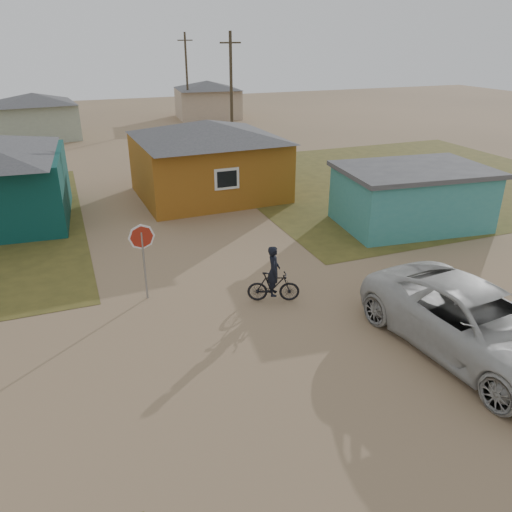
% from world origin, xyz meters
% --- Properties ---
extents(ground, '(120.00, 120.00, 0.00)m').
position_xyz_m(ground, '(0.00, 0.00, 0.00)').
color(ground, '#957756').
extents(grass_ne, '(20.00, 18.00, 0.00)m').
position_xyz_m(grass_ne, '(14.00, 13.00, 0.01)').
color(grass_ne, brown).
rests_on(grass_ne, ground).
extents(house_yellow, '(7.72, 6.76, 3.90)m').
position_xyz_m(house_yellow, '(2.50, 14.00, 2.00)').
color(house_yellow, '#915616').
rests_on(house_yellow, ground).
extents(shed_turquoise, '(6.71, 4.93, 2.60)m').
position_xyz_m(shed_turquoise, '(9.50, 6.50, 1.31)').
color(shed_turquoise, teal).
rests_on(shed_turquoise, ground).
extents(house_pale_west, '(7.04, 6.15, 3.60)m').
position_xyz_m(house_pale_west, '(-6.00, 34.00, 1.86)').
color(house_pale_west, '#9DA890').
rests_on(house_pale_west, ground).
extents(house_beige_east, '(6.95, 6.05, 3.60)m').
position_xyz_m(house_beige_east, '(10.00, 40.00, 1.86)').
color(house_beige_east, tan).
rests_on(house_beige_east, ground).
extents(utility_pole_near, '(1.40, 0.20, 8.00)m').
position_xyz_m(utility_pole_near, '(6.50, 22.00, 4.14)').
color(utility_pole_near, '#413627').
rests_on(utility_pole_near, ground).
extents(utility_pole_far, '(1.40, 0.20, 8.00)m').
position_xyz_m(utility_pole_far, '(7.50, 38.00, 4.14)').
color(utility_pole_far, '#413627').
rests_on(utility_pole_far, ground).
extents(stop_sign, '(0.79, 0.32, 2.53)m').
position_xyz_m(stop_sign, '(-2.55, 3.89, 1.86)').
color(stop_sign, gray).
rests_on(stop_sign, ground).
extents(cyclist, '(1.71, 1.03, 1.87)m').
position_xyz_m(cyclist, '(1.16, 2.27, 0.68)').
color(cyclist, black).
rests_on(cyclist, ground).
extents(vehicle, '(3.66, 6.78, 1.81)m').
position_xyz_m(vehicle, '(4.97, -2.29, 0.90)').
color(vehicle, '#B3B3AE').
rests_on(vehicle, ground).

